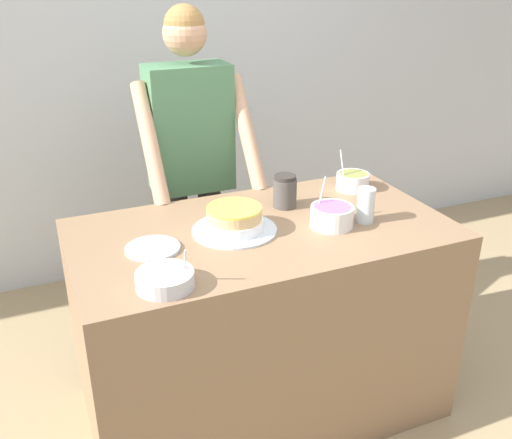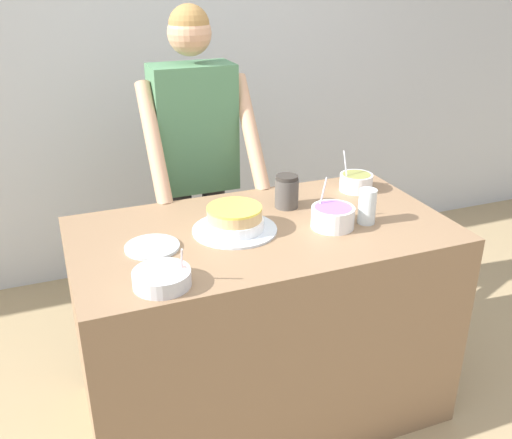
# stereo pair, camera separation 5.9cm
# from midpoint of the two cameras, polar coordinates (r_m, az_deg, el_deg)

# --- Properties ---
(wall_back) EXTENTS (10.00, 0.05, 2.60)m
(wall_back) POSITION_cam_midpoint_polar(r_m,az_deg,el_deg) (3.70, -8.44, 14.40)
(wall_back) COLOR silver
(wall_back) RESTS_ON ground_plane
(counter) EXTENTS (1.55, 0.84, 0.92)m
(counter) POSITION_cam_midpoint_polar(r_m,az_deg,el_deg) (2.57, 1.30, -10.20)
(counter) COLOR #8C6B4C
(counter) RESTS_ON ground_plane
(person_baker) EXTENTS (0.56, 0.49, 1.75)m
(person_baker) POSITION_cam_midpoint_polar(r_m,az_deg,el_deg) (2.94, -5.53, 7.13)
(person_baker) COLOR #2D2D38
(person_baker) RESTS_ON ground_plane
(cake) EXTENTS (0.35, 0.35, 0.11)m
(cake) POSITION_cam_midpoint_polar(r_m,az_deg,el_deg) (2.30, -1.43, -0.10)
(cake) COLOR silver
(cake) RESTS_ON counter
(frosting_bowl_purple) EXTENTS (0.18, 0.18, 0.20)m
(frosting_bowl_purple) POSITION_cam_midpoint_polar(r_m,az_deg,el_deg) (2.36, 8.38, 0.32)
(frosting_bowl_purple) COLOR white
(frosting_bowl_purple) RESTS_ON counter
(frosting_bowl_olive) EXTENTS (0.16, 0.16, 0.19)m
(frosting_bowl_olive) POSITION_cam_midpoint_polar(r_m,az_deg,el_deg) (2.77, 10.57, 3.76)
(frosting_bowl_olive) COLOR white
(frosting_bowl_olive) RESTS_ON counter
(frosting_bowl_pink) EXTENTS (0.20, 0.20, 0.15)m
(frosting_bowl_pink) POSITION_cam_midpoint_polar(r_m,az_deg,el_deg) (1.94, -8.54, -5.74)
(frosting_bowl_pink) COLOR silver
(frosting_bowl_pink) RESTS_ON counter
(drinking_glass) EXTENTS (0.07, 0.07, 0.15)m
(drinking_glass) POSITION_cam_midpoint_polar(r_m,az_deg,el_deg) (2.41, 11.74, 1.29)
(drinking_glass) COLOR silver
(drinking_glass) RESTS_ON counter
(ceramic_plate) EXTENTS (0.21, 0.21, 0.01)m
(ceramic_plate) POSITION_cam_midpoint_polar(r_m,az_deg,el_deg) (2.21, -9.60, -2.72)
(ceramic_plate) COLOR silver
(ceramic_plate) RESTS_ON counter
(stoneware_jar) EXTENTS (0.10, 0.10, 0.15)m
(stoneware_jar) POSITION_cam_midpoint_polar(r_m,az_deg,el_deg) (2.52, 3.76, 2.80)
(stoneware_jar) COLOR #4C4742
(stoneware_jar) RESTS_ON counter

